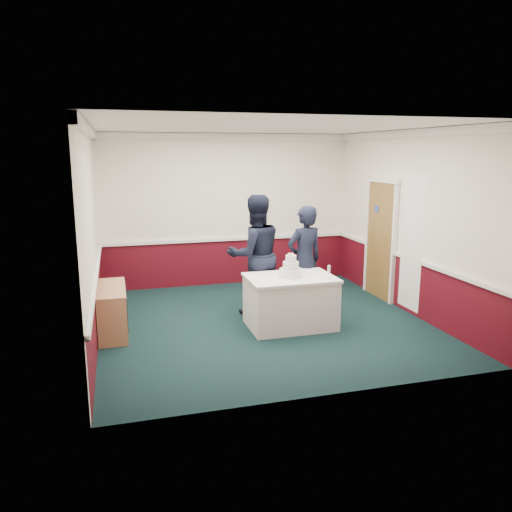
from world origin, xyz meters
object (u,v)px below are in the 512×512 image
object	(u,v)px
wedding_cake	(291,270)
cake_knife	(293,280)
sideboard	(113,310)
person_woman	(304,260)
cake_table	(290,301)
person_man	(255,255)
champagne_flute	(329,270)

from	to	relation	value
wedding_cake	cake_knife	bearing A→B (deg)	-98.53
sideboard	person_woman	bearing A→B (deg)	2.88
cake_table	wedding_cake	world-z (taller)	wedding_cake
sideboard	wedding_cake	xyz separation A→B (m)	(2.62, -0.44, 0.55)
wedding_cake	person_woman	bearing A→B (deg)	52.81
person_man	champagne_flute	bearing A→B (deg)	123.16
champagne_flute	person_woman	xyz separation A→B (m)	(-0.05, 0.87, -0.03)
wedding_cake	person_man	world-z (taller)	person_man
wedding_cake	cake_table	bearing A→B (deg)	-90.00
person_man	person_woman	xyz separation A→B (m)	(0.78, -0.21, -0.09)
wedding_cake	cake_knife	size ratio (longest dim) A/B	1.65
sideboard	person_woman	world-z (taller)	person_woman
sideboard	cake_table	world-z (taller)	cake_table
champagne_flute	person_woman	world-z (taller)	person_woman
cake_table	cake_knife	world-z (taller)	cake_knife
sideboard	person_man	distance (m)	2.40
person_man	wedding_cake	bearing A→B (deg)	108.16
sideboard	cake_knife	world-z (taller)	cake_knife
person_man	person_woman	bearing A→B (deg)	160.59
cake_knife	person_woman	xyz separation A→B (m)	(0.48, 0.79, 0.11)
person_woman	sideboard	bearing A→B (deg)	-9.61
cake_knife	cake_table	bearing A→B (deg)	98.92
sideboard	person_woman	size ratio (longest dim) A/B	0.67
person_man	sideboard	bearing A→B (deg)	4.51
person_woman	champagne_flute	bearing A→B (deg)	80.81
cake_table	wedding_cake	size ratio (longest dim) A/B	3.63
sideboard	person_woman	xyz separation A→B (m)	(3.07, 0.15, 0.55)
wedding_cake	cake_knife	xyz separation A→B (m)	(-0.03, -0.20, -0.11)
cake_table	person_man	size ratio (longest dim) A/B	0.67
cake_table	person_man	bearing A→B (deg)	112.67
person_woman	cake_knife	bearing A→B (deg)	46.33
cake_knife	person_man	size ratio (longest dim) A/B	0.11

